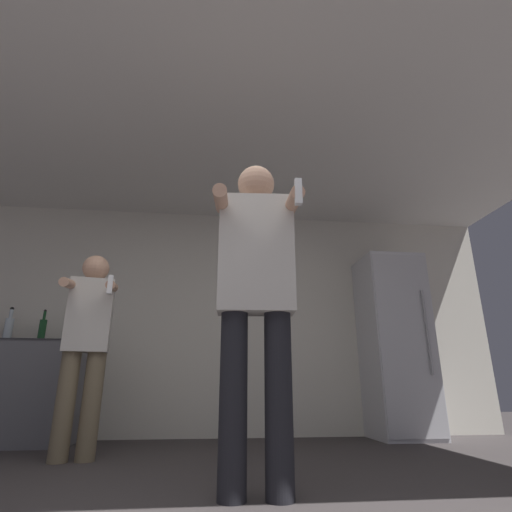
{
  "coord_description": "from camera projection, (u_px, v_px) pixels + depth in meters",
  "views": [
    {
      "loc": [
        0.13,
        -1.6,
        0.52
      ],
      "look_at": [
        0.37,
        0.55,
        1.23
      ],
      "focal_mm": 28.0,
      "sensor_mm": 36.0,
      "label": 1
    }
  ],
  "objects": [
    {
      "name": "bottle_dark_rum",
      "position": [
        73.0,
        334.0,
        4.13
      ],
      "size": [
        0.08,
        0.08,
        0.24
      ],
      "color": "silver",
      "rests_on": "counter"
    },
    {
      "name": "person_man_side",
      "position": [
        87.0,
        340.0,
        3.14
      ],
      "size": [
        0.45,
        0.55,
        1.57
      ],
      "color": "#75664C",
      "rests_on": "ground_plane"
    },
    {
      "name": "bottle_short_whiskey",
      "position": [
        42.0,
        330.0,
        4.11
      ],
      "size": [
        0.07,
        0.07,
        0.34
      ],
      "color": "#194723",
      "rests_on": "counter"
    },
    {
      "name": "ceiling_slab",
      "position": [
        203.0,
        144.0,
        3.55
      ],
      "size": [
        7.0,
        3.52,
        0.05
      ],
      "color": "silver",
      "rests_on": "wall_back"
    },
    {
      "name": "counter",
      "position": [
        5.0,
        392.0,
        3.82
      ],
      "size": [
        1.39,
        0.66,
        0.95
      ],
      "color": "slate",
      "rests_on": "ground_plane"
    },
    {
      "name": "wall_back",
      "position": [
        200.0,
        318.0,
        4.59
      ],
      "size": [
        7.0,
        0.06,
        2.55
      ],
      "color": "beige",
      "rests_on": "ground_plane"
    },
    {
      "name": "person_woman_foreground",
      "position": [
        256.0,
        291.0,
        2.2
      ],
      "size": [
        0.5,
        0.49,
        1.8
      ],
      "color": "black",
      "rests_on": "ground_plane"
    },
    {
      "name": "refrigerator",
      "position": [
        395.0,
        344.0,
        4.41
      ],
      "size": [
        0.64,
        0.65,
        1.95
      ],
      "color": "silver",
      "rests_on": "ground_plane"
    },
    {
      "name": "bottle_green_wine",
      "position": [
        8.0,
        328.0,
        4.08
      ],
      "size": [
        0.08,
        0.08,
        0.36
      ],
      "color": "silver",
      "rests_on": "counter"
    }
  ]
}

